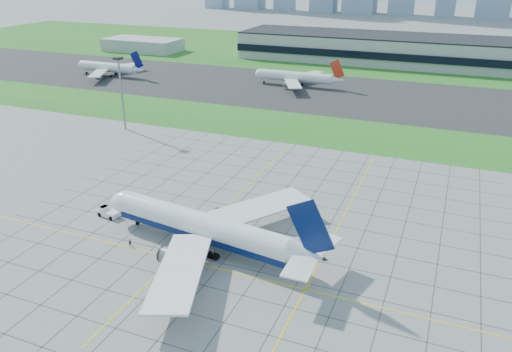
{
  "coord_description": "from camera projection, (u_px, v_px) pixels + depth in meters",
  "views": [
    {
      "loc": [
        38.31,
        -75.87,
        55.89
      ],
      "look_at": [
        -4.29,
        28.42,
        7.0
      ],
      "focal_mm": 35.0,
      "sensor_mm": 36.0,
      "label": 1
    }
  ],
  "objects": [
    {
      "name": "distant_jet_1",
      "position": [
        296.0,
        77.0,
        238.89
      ],
      "size": [
        41.9,
        42.66,
        14.08
      ],
      "color": "white",
      "rests_on": "ground"
    },
    {
      "name": "light_mast",
      "position": [
        121.0,
        85.0,
        173.01
      ],
      "size": [
        2.5,
        2.5,
        25.6
      ],
      "color": "gray",
      "rests_on": "ground"
    },
    {
      "name": "asphalt_taxiway",
      "position": [
        363.0,
        96.0,
        223.1
      ],
      "size": [
        700.0,
        75.0,
        0.04
      ],
      "primitive_type": "cube",
      "color": "#383838",
      "rests_on": "ground"
    },
    {
      "name": "airliner",
      "position": [
        204.0,
        227.0,
        104.01
      ],
      "size": [
        54.21,
        54.58,
        17.11
      ],
      "rotation": [
        0.0,
        0.0,
        -0.14
      ],
      "color": "white",
      "rests_on": "ground"
    },
    {
      "name": "crew_near",
      "position": [
        130.0,
        243.0,
        105.75
      ],
      "size": [
        0.7,
        0.67,
        1.62
      ],
      "primitive_type": "imported",
      "rotation": [
        0.0,
        0.0,
        0.68
      ],
      "color": "black",
      "rests_on": "ground"
    },
    {
      "name": "ground",
      "position": [
        222.0,
        263.0,
        99.97
      ],
      "size": [
        1400.0,
        1400.0,
        0.0
      ],
      "primitive_type": "plane",
      "color": "gray",
      "rests_on": "ground"
    },
    {
      "name": "terminal",
      "position": [
        466.0,
        54.0,
        278.17
      ],
      "size": [
        260.0,
        43.0,
        15.8
      ],
      "color": "#B7B7B2",
      "rests_on": "ground"
    },
    {
      "name": "apron_markings",
      "position": [
        246.0,
        238.0,
        109.23
      ],
      "size": [
        120.0,
        130.0,
        0.03
      ],
      "color": "#474744",
      "rests_on": "ground"
    },
    {
      "name": "grass_median",
      "position": [
        333.0,
        132.0,
        176.39
      ],
      "size": [
        700.0,
        35.0,
        0.04
      ],
      "primitive_type": "cube",
      "color": "#29681D",
      "rests_on": "ground"
    },
    {
      "name": "grass_far",
      "position": [
        397.0,
        56.0,
        316.52
      ],
      "size": [
        700.0,
        145.0,
        0.04
      ],
      "primitive_type": "cube",
      "color": "#29681D",
      "rests_on": "ground"
    },
    {
      "name": "service_block",
      "position": [
        143.0,
        45.0,
        332.22
      ],
      "size": [
        50.0,
        25.0,
        8.0
      ],
      "primitive_type": "cube",
      "color": "#B7B7B2",
      "rests_on": "ground"
    },
    {
      "name": "distant_jet_0",
      "position": [
        109.0,
        67.0,
        259.96
      ],
      "size": [
        38.51,
        42.66,
        14.08
      ],
      "color": "white",
      "rests_on": "ground"
    },
    {
      "name": "pushback_tug",
      "position": [
        108.0,
        212.0,
        118.12
      ],
      "size": [
        8.18,
        3.46,
        2.25
      ],
      "rotation": [
        0.0,
        0.0,
        -0.14
      ],
      "color": "white",
      "rests_on": "ground"
    }
  ]
}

